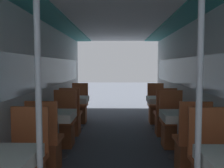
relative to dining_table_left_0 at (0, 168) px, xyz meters
name	(u,v)px	position (x,y,z in m)	size (l,w,h in m)	color
wall_left	(36,84)	(-0.36, 2.06, 0.53)	(0.05, 8.31, 2.21)	silver
wall_right	(201,85)	(2.29, 2.06, 0.53)	(0.05, 8.31, 2.21)	silver
ceiling_panel	(118,14)	(0.97, 2.06, 1.65)	(2.66, 8.31, 0.07)	silver
dining_table_left_0	(0,168)	(0.00, 0.00, 0.00)	(0.57, 0.57, 0.72)	#4C4C51
support_pole_left_0	(39,107)	(0.33, 0.00, 0.50)	(0.05, 0.05, 2.21)	silver
dining_table_left_1	(56,119)	(0.00, 1.84, 0.00)	(0.57, 0.57, 0.72)	#4C4C51
chair_left_near_1	(46,150)	(0.00, 1.28, -0.30)	(0.41, 0.41, 0.99)	brown
chair_left_far_1	(64,129)	(0.00, 2.40, -0.30)	(0.41, 0.41, 0.99)	brown
dining_table_left_2	(75,102)	(0.00, 3.68, 0.00)	(0.57, 0.57, 0.72)	#4C4C51
chair_left_near_2	(71,120)	(0.00, 3.12, -0.30)	(0.41, 0.41, 0.99)	brown
chair_left_far_2	(79,110)	(0.00, 4.24, -0.30)	(0.41, 0.41, 0.99)	brown
support_pole_right_0	(199,108)	(1.60, 0.00, 0.50)	(0.05, 0.05, 2.21)	silver
dining_table_right_1	(181,120)	(1.93, 1.84, 0.00)	(0.57, 0.57, 0.72)	#4C4C51
chair_right_near_1	(191,151)	(1.93, 1.28, -0.30)	(0.41, 0.41, 0.99)	brown
chair_right_far_1	(172,130)	(1.93, 2.40, -0.30)	(0.41, 0.41, 0.99)	brown
dining_table_right_2	(160,102)	(1.93, 3.68, 0.00)	(0.57, 0.57, 0.72)	#4C4C51
chair_right_near_2	(165,121)	(1.93, 3.12, -0.30)	(0.41, 0.41, 0.99)	brown
chair_right_far_2	(156,111)	(1.93, 4.24, -0.30)	(0.41, 0.41, 0.99)	brown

